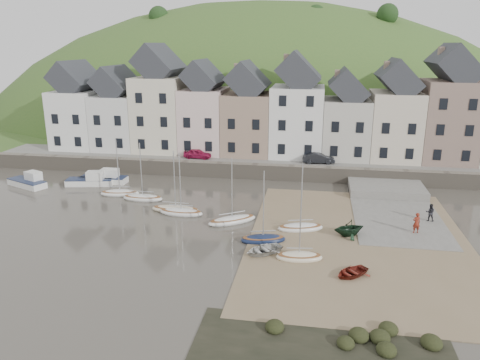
% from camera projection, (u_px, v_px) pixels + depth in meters
% --- Properties ---
extents(ground, '(160.00, 160.00, 0.00)m').
position_uv_depth(ground, '(229.00, 232.00, 40.14)').
color(ground, '#403B32').
rests_on(ground, ground).
extents(quay_land, '(90.00, 30.00, 1.50)m').
position_uv_depth(quay_land, '(268.00, 146.00, 70.18)').
color(quay_land, '#3C6127').
rests_on(quay_land, ground).
extents(quay_street, '(70.00, 7.00, 0.10)m').
position_uv_depth(quay_street, '(259.00, 159.00, 59.08)').
color(quay_street, slate).
rests_on(quay_street, quay_land).
extents(seawall, '(70.00, 1.20, 1.80)m').
position_uv_depth(seawall, '(255.00, 171.00, 55.96)').
color(seawall, slate).
rests_on(seawall, ground).
extents(beach, '(18.00, 26.00, 0.06)m').
position_uv_depth(beach, '(358.00, 241.00, 38.37)').
color(beach, '#7B694B').
rests_on(beach, ground).
extents(slipway, '(8.00, 18.00, 0.12)m').
position_uv_depth(slipway, '(394.00, 210.00, 45.29)').
color(slipway, slate).
rests_on(slipway, ground).
extents(hillside, '(134.40, 84.00, 84.00)m').
position_uv_depth(hillside, '(258.00, 201.00, 102.77)').
color(hillside, '#3C6127').
rests_on(hillside, ground).
extents(townhouse_terrace, '(61.05, 8.00, 13.93)m').
position_uv_depth(townhouse_terrace, '(276.00, 111.00, 60.47)').
color(townhouse_terrace, white).
rests_on(townhouse_terrace, quay_land).
extents(sailboat_0, '(4.37, 2.25, 6.32)m').
position_uv_depth(sailboat_0, '(120.00, 193.00, 49.93)').
color(sailboat_0, silver).
rests_on(sailboat_0, ground).
extents(sailboat_1, '(4.32, 1.55, 6.32)m').
position_uv_depth(sailboat_1, '(143.00, 198.00, 48.36)').
color(sailboat_1, silver).
rests_on(sailboat_1, ground).
extents(sailboat_2, '(4.93, 1.69, 6.32)m').
position_uv_depth(sailboat_2, '(176.00, 209.00, 44.98)').
color(sailboat_2, beige).
rests_on(sailboat_2, ground).
extents(sailboat_3, '(4.32, 1.64, 6.32)m').
position_uv_depth(sailboat_3, '(181.00, 212.00, 44.23)').
color(sailboat_3, silver).
rests_on(sailboat_3, ground).
extents(sailboat_4, '(4.73, 3.89, 6.32)m').
position_uv_depth(sailboat_4, '(232.00, 220.00, 42.24)').
color(sailboat_4, silver).
rests_on(sailboat_4, ground).
extents(sailboat_5, '(4.01, 2.40, 6.32)m').
position_uv_depth(sailboat_5, '(263.00, 239.00, 38.15)').
color(sailboat_5, '#141F3E').
rests_on(sailboat_5, ground).
extents(sailboat_6, '(4.32, 2.54, 6.32)m').
position_uv_depth(sailboat_6, '(300.00, 227.00, 40.54)').
color(sailboat_6, silver).
rests_on(sailboat_6, ground).
extents(sailboat_7, '(3.70, 1.95, 6.32)m').
position_uv_depth(sailboat_7, '(299.00, 256.00, 34.98)').
color(sailboat_7, beige).
rests_on(sailboat_7, ground).
extents(motorboat_0, '(5.56, 2.68, 1.70)m').
position_uv_depth(motorboat_0, '(91.00, 180.00, 53.39)').
color(motorboat_0, silver).
rests_on(motorboat_0, ground).
extents(motorboat_1, '(5.46, 3.64, 1.70)m').
position_uv_depth(motorboat_1, '(28.00, 181.00, 52.95)').
color(motorboat_1, silver).
rests_on(motorboat_1, ground).
extents(motorboat_2, '(5.54, 1.78, 1.70)m').
position_uv_depth(motorboat_2, '(105.00, 178.00, 54.34)').
color(motorboat_2, silver).
rests_on(motorboat_2, ground).
extents(rowboat_white, '(3.82, 3.71, 0.65)m').
position_uv_depth(rowboat_white, '(263.00, 250.00, 35.88)').
color(rowboat_white, beige).
rests_on(rowboat_white, beach).
extents(rowboat_green, '(3.53, 3.36, 1.45)m').
position_uv_depth(rowboat_green, '(349.00, 228.00, 39.10)').
color(rowboat_green, black).
rests_on(rowboat_green, beach).
extents(rowboat_red, '(3.29, 3.24, 0.56)m').
position_uv_depth(rowboat_red, '(351.00, 272.00, 32.43)').
color(rowboat_red, maroon).
rests_on(rowboat_red, beach).
extents(person_red, '(0.75, 0.58, 1.82)m').
position_uv_depth(person_red, '(416.00, 223.00, 39.51)').
color(person_red, maroon).
rests_on(person_red, slipway).
extents(person_dark, '(0.88, 0.73, 1.64)m').
position_uv_depth(person_dark, '(430.00, 212.00, 42.21)').
color(person_dark, '#222228').
rests_on(person_dark, slipway).
extents(car_left, '(3.65, 1.70, 1.21)m').
position_uv_depth(car_left, '(197.00, 154.00, 59.20)').
color(car_left, '#9F1742').
rests_on(car_left, quay_street).
extents(car_right, '(4.00, 1.64, 1.29)m').
position_uv_depth(car_right, '(319.00, 158.00, 56.73)').
color(car_right, black).
rests_on(car_right, quay_street).
extents(shore_rocks, '(14.00, 6.00, 0.76)m').
position_uv_depth(shore_rocks, '(352.00, 343.00, 25.09)').
color(shore_rocks, black).
rests_on(shore_rocks, ground).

